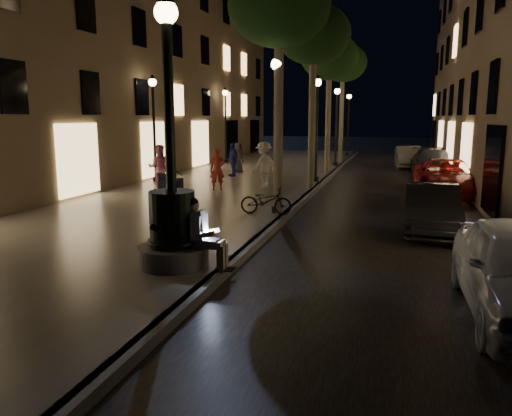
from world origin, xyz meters
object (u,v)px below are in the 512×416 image
(lamp_left_b, at_px, (154,114))
(bicycle, at_px, (266,201))
(pedestrian_pink, at_px, (159,167))
(tree_third, at_px, (330,58))
(pedestrian_red, at_px, (217,170))
(lamp_curb_d, at_px, (349,116))
(car_third, at_px, (446,178))
(lamp_left_c, at_px, (225,115))
(lamp_curb_b, at_px, (317,114))
(seated_man_laptop, at_px, (202,231))
(tree_near, at_px, (279,7))
(car_second, at_px, (431,209))
(fountain_lamppost, at_px, (172,216))
(stroller, at_px, (171,186))
(tree_far, at_px, (343,64))
(pedestrian_white, at_px, (264,165))
(car_fifth, at_px, (408,157))
(pedestrian_dark, at_px, (238,157))
(lamp_curb_a, at_px, (277,113))
(lamp_curb_c, at_px, (337,115))
(tree_second, at_px, (314,36))
(car_rear, at_px, (433,162))

(lamp_left_b, height_order, bicycle, lamp_left_b)
(pedestrian_pink, bearing_deg, lamp_left_b, -79.78)
(tree_third, xyz_separation_m, pedestrian_red, (-3.40, -7.90, -5.11))
(lamp_curb_d, xyz_separation_m, car_third, (5.50, -17.69, -2.50))
(pedestrian_red, bearing_deg, lamp_curb_d, 61.58)
(tree_third, distance_m, lamp_left_b, 9.74)
(lamp_left_c, xyz_separation_m, bicycle, (6.87, -16.35, -2.62))
(pedestrian_pink, bearing_deg, lamp_curb_b, -161.12)
(seated_man_laptop, xyz_separation_m, tree_near, (0.14, 6.00, 5.31))
(bicycle, bearing_deg, car_second, -96.34)
(fountain_lamppost, xyz_separation_m, stroller, (-3.22, 6.81, -0.43))
(tree_third, distance_m, lamp_left_c, 8.65)
(seated_man_laptop, relative_size, tree_far, 0.19)
(tree_third, bearing_deg, pedestrian_white, -104.40)
(car_fifth, distance_m, pedestrian_white, 13.97)
(lamp_left_c, height_order, car_second, lamp_left_c)
(pedestrian_dark, bearing_deg, lamp_curb_a, -139.39)
(seated_man_laptop, bearing_deg, fountain_lamppost, 180.00)
(lamp_curb_c, xyz_separation_m, car_third, (5.50, -9.69, -2.50))
(lamp_curb_d, distance_m, pedestrian_dark, 14.19)
(seated_man_laptop, height_order, lamp_curb_a, lamp_curb_a)
(tree_second, xyz_separation_m, lamp_left_b, (-7.20, 0.00, -3.10))
(lamp_curb_a, xyz_separation_m, pedestrian_dark, (-4.62, 10.77, -2.25))
(tree_near, height_order, car_rear, tree_near)
(pedestrian_dark, bearing_deg, pedestrian_pink, -170.89)
(lamp_curb_b, xyz_separation_m, car_rear, (5.50, 5.54, -2.51))
(fountain_lamppost, distance_m, seated_man_laptop, 0.67)
(car_third, bearing_deg, pedestrian_white, -170.81)
(tree_near, xyz_separation_m, bicycle, (-0.28, -0.35, -5.62))
(fountain_lamppost, xyz_separation_m, pedestrian_white, (-1.04, 11.21, -0.05))
(tree_far, bearing_deg, stroller, -103.10)
(bicycle, bearing_deg, lamp_curb_c, -2.57)
(lamp_curb_c, height_order, car_second, lamp_curb_c)
(tree_second, distance_m, tree_far, 12.00)
(fountain_lamppost, relative_size, lamp_curb_a, 1.08)
(car_rear, relative_size, bicycle, 3.16)
(stroller, distance_m, car_fifth, 18.87)
(car_second, relative_size, car_fifth, 0.99)
(tree_far, bearing_deg, seated_man_laptop, -90.40)
(lamp_left_c, distance_m, pedestrian_dark, 6.21)
(lamp_left_b, bearing_deg, lamp_curb_b, 15.73)
(pedestrian_red, xyz_separation_m, bicycle, (3.16, -4.45, -0.42))
(pedestrian_red, height_order, bicycle, pedestrian_red)
(stroller, relative_size, pedestrian_white, 0.60)
(car_rear, bearing_deg, bicycle, -116.26)
(lamp_curb_c, height_order, pedestrian_dark, lamp_curb_c)
(car_rear, distance_m, pedestrian_dark, 10.49)
(lamp_curb_a, distance_m, bicycle, 2.65)
(tree_near, bearing_deg, lamp_curb_c, 90.18)
(pedestrian_white, distance_m, bicycle, 5.79)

